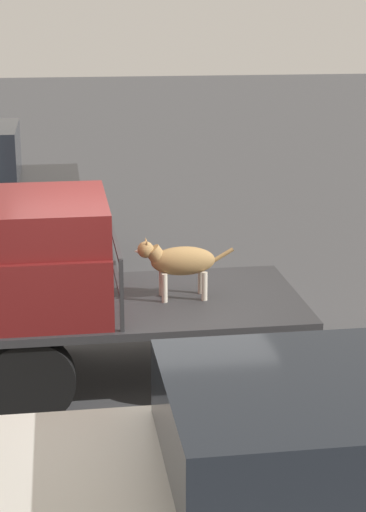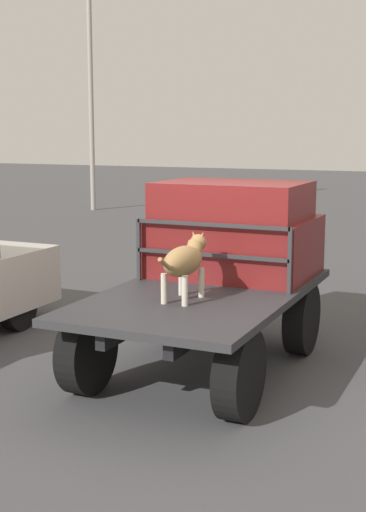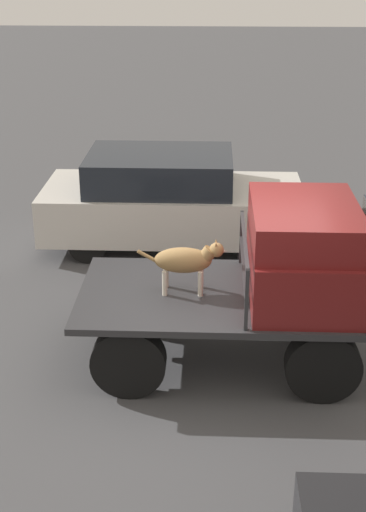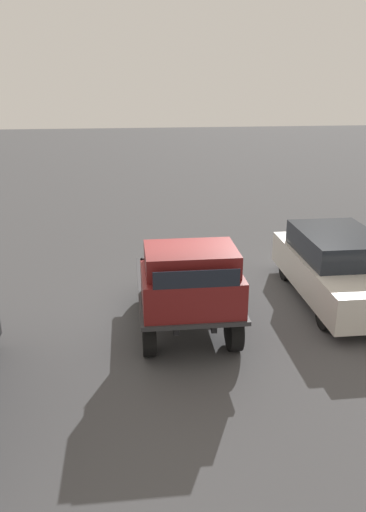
{
  "view_description": "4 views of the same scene",
  "coord_description": "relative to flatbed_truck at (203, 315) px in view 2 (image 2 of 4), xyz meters",
  "views": [
    {
      "loc": [
        0.73,
        8.35,
        3.83
      ],
      "look_at": [
        -0.5,
        0.01,
        1.35
      ],
      "focal_mm": 60.0,
      "sensor_mm": 36.0,
      "label": 1
    },
    {
      "loc": [
        -6.84,
        -2.85,
        2.57
      ],
      "look_at": [
        -0.5,
        0.01,
        1.35
      ],
      "focal_mm": 50.0,
      "sensor_mm": 36.0,
      "label": 2
    },
    {
      "loc": [
        -0.18,
        -7.52,
        4.62
      ],
      "look_at": [
        -0.5,
        0.01,
        1.35
      ],
      "focal_mm": 50.0,
      "sensor_mm": 36.0,
      "label": 3
    },
    {
      "loc": [
        9.26,
        -1.09,
        4.96
      ],
      "look_at": [
        -0.5,
        0.01,
        1.35
      ],
      "focal_mm": 35.0,
      "sensor_mm": 36.0,
      "label": 4
    }
  ],
  "objects": [
    {
      "name": "flatbed_truck",
      "position": [
        0.0,
        0.0,
        0.0
      ],
      "size": [
        3.44,
        1.92,
        0.9
      ],
      "color": "black",
      "rests_on": "ground"
    },
    {
      "name": "ground_plane",
      "position": [
        0.0,
        0.0,
        -0.62
      ],
      "size": [
        80.0,
        80.0,
        0.0
      ],
      "primitive_type": "plane",
      "color": "#474749"
    },
    {
      "name": "dog",
      "position": [
        -0.45,
        0.01,
        0.67
      ],
      "size": [
        1.04,
        0.3,
        0.66
      ],
      "rotation": [
        0.0,
        0.0,
        0.06
      ],
      "color": "beige",
      "rests_on": "flatbed_truck"
    },
    {
      "name": "light_pole_far",
      "position": [
        13.3,
        9.5,
        4.02
      ],
      "size": [
        0.38,
        0.38,
        7.85
      ],
      "color": "gray",
      "rests_on": "ground"
    },
    {
      "name": "truck_headboard",
      "position": [
        0.2,
        0.0,
        0.74
      ],
      "size": [
        0.04,
        1.8,
        0.7
      ],
      "color": "#2D2D30",
      "rests_on": "flatbed_truck"
    },
    {
      "name": "truck_cab",
      "position": [
        0.94,
        0.0,
        0.8
      ],
      "size": [
        1.4,
        1.8,
        1.1
      ],
      "color": "maroon",
      "rests_on": "flatbed_truck"
    }
  ]
}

